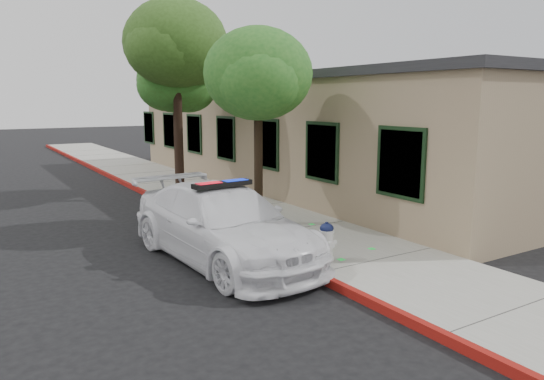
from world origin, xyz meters
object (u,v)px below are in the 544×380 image
Objects in this scene: street_tree_near at (258,78)px; street_tree_far at (176,84)px; fire_hydrant at (327,241)px; clapboard_building at (316,132)px; police_car at (223,224)px; street_tree_mid at (176,48)px.

street_tree_near is 1.00× the size of street_tree_far.
street_tree_far reaches higher than fire_hydrant.
clapboard_building is at bearing -10.10° from street_tree_far.
fire_hydrant is at bearing -48.53° from police_car.
fire_hydrant is at bearing -91.42° from street_tree_mid.
police_car reaches higher than fire_hydrant.
street_tree_near is 0.77× the size of street_tree_mid.
police_car is 1.11× the size of street_tree_near.
fire_hydrant is (-6.01, -8.47, -1.58)m from clapboard_building.
street_tree_near is (-5.61, -5.06, 1.80)m from clapboard_building.
fire_hydrant is at bearing -96.73° from street_tree_near.
street_tree_near is 6.03m from street_tree_far.
police_car is 7.08× the size of fire_hydrant.
street_tree_far is at bearing 93.40° from fire_hydrant.
street_tree_near reaches higher than street_tree_far.
street_tree_near is at bearing 39.12° from police_car.
clapboard_building is 3.70× the size of police_car.
police_car is at bearing -136.64° from street_tree_near.
clapboard_building is 10.36m from police_car.
clapboard_building reaches higher than fire_hydrant.
street_tree_near is at bearing -87.82° from street_tree_mid.
clapboard_building is 5.83m from street_tree_far.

